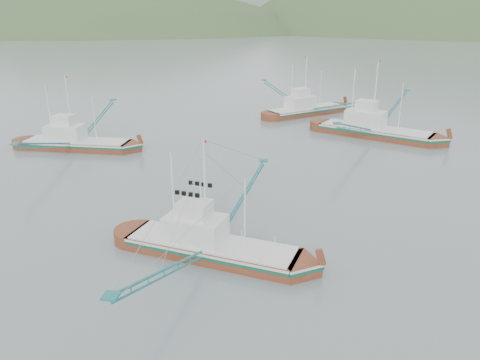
# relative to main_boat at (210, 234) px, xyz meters

# --- Properties ---
(ground) EXTENTS (1200.00, 1200.00, 0.00)m
(ground) POSITION_rel_main_boat_xyz_m (1.11, 2.25, -1.80)
(ground) COLOR slate
(ground) RESTS_ON ground
(main_boat) EXTENTS (13.84, 23.89, 9.81)m
(main_boat) POSITION_rel_main_boat_xyz_m (0.00, 0.00, 0.00)
(main_boat) COLOR maroon
(main_boat) RESTS_ON ground
(bg_boat_far) EXTENTS (21.29, 23.42, 10.94)m
(bg_boat_far) POSITION_rel_main_boat_xyz_m (6.63, 52.30, 0.55)
(bg_boat_far) COLOR maroon
(bg_boat_far) RESTS_ON ground
(bg_boat_right) EXTENTS (17.19, 27.84, 11.94)m
(bg_boat_right) POSITION_rel_main_boat_xyz_m (16.74, 38.19, 0.65)
(bg_boat_right) COLOR maroon
(bg_boat_right) RESTS_ON ground
(bg_boat_left) EXTENTS (14.33, 25.96, 10.51)m
(bg_boat_left) POSITION_rel_main_boat_xyz_m (-23.79, 25.83, -0.36)
(bg_boat_left) COLOR maroon
(bg_boat_left) RESTS_ON ground
(headland_left) EXTENTS (448.00, 308.00, 210.00)m
(headland_left) POSITION_rel_main_boat_xyz_m (-178.89, 362.25, -1.80)
(headland_left) COLOR #3B572C
(headland_left) RESTS_ON ground
(ridge_distant) EXTENTS (960.00, 400.00, 240.00)m
(ridge_distant) POSITION_rel_main_boat_xyz_m (31.11, 562.25, -1.80)
(ridge_distant) COLOR slate
(ridge_distant) RESTS_ON ground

